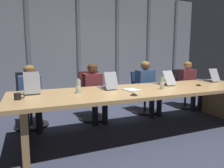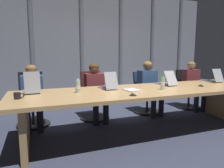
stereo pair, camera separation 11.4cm
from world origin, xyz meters
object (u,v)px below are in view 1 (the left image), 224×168
object	(u,v)px
office_chair_left_mid	(92,101)
water_bottle_primary	(78,87)
laptop_center	(164,82)
coffee_mug_near	(18,96)
person_center	(147,84)
office_chair_right_mid	(184,93)
water_bottle_secondary	(162,83)
spiral_notepad	(133,90)
person_right_mid	(189,82)
laptop_left_end	(31,89)
laptop_left_mid	(108,85)
person_left_mid	(94,88)
person_left_end	(31,93)
conference_mic_left_side	(199,85)
conference_mic_middle	(134,94)
office_chair_center	(144,97)
laptop_right_mid	(209,79)
office_chair_left_end	(30,106)

from	to	relation	value
office_chair_left_mid	water_bottle_primary	distance (m)	1.22
laptop_center	coffee_mug_near	world-z (taller)	laptop_center
person_center	office_chair_right_mid	bearing A→B (deg)	92.91
office_chair_left_mid	water_bottle_primary	world-z (taller)	office_chair_left_mid
water_bottle_secondary	spiral_notepad	distance (m)	0.52
person_right_mid	person_center	bearing A→B (deg)	-84.50
laptop_left_end	spiral_notepad	world-z (taller)	laptop_left_end
laptop_left_mid	person_left_mid	bearing A→B (deg)	-1.67
person_left_end	person_center	xyz separation A→B (m)	(2.40, 0.01, 0.03)
conference_mic_left_side	office_chair_left_mid	bearing A→B (deg)	145.48
office_chair_right_mid	conference_mic_middle	xyz separation A→B (m)	(-2.27, -1.47, 0.40)
laptop_left_mid	spiral_notepad	bearing A→B (deg)	-140.46
office_chair_center	spiral_notepad	world-z (taller)	office_chair_center
office_chair_left_mid	person_left_end	world-z (taller)	person_left_end
water_bottle_primary	office_chair_left_mid	bearing A→B (deg)	62.23
water_bottle_primary	spiral_notepad	bearing A→B (deg)	-8.87
office_chair_left_mid	laptop_left_end	bearing A→B (deg)	-61.19
laptop_center	office_chair_left_mid	bearing A→B (deg)	51.76
spiral_notepad	conference_mic_middle	bearing A→B (deg)	-125.31
office_chair_right_mid	person_left_mid	xyz separation A→B (m)	(-2.43, -0.16, 0.30)
water_bottle_primary	conference_mic_middle	bearing A→B (deg)	-35.41
laptop_right_mid	office_chair_left_end	bearing A→B (deg)	74.72
office_chair_left_mid	laptop_center	bearing A→B (deg)	52.70
water_bottle_primary	person_left_end	bearing A→B (deg)	127.97
office_chair_left_end	person_center	distance (m)	2.43
water_bottle_secondary	conference_mic_left_side	distance (m)	0.87
laptop_left_end	office_chair_right_mid	bearing A→B (deg)	-83.84
person_center	water_bottle_secondary	size ratio (longest dim) A/B	4.94
office_chair_left_end	conference_mic_left_side	world-z (taller)	office_chair_left_end
office_chair_right_mid	person_right_mid	xyz separation A→B (m)	(0.00, -0.16, 0.30)
office_chair_left_end	conference_mic_left_side	size ratio (longest dim) A/B	8.96
office_chair_center	office_chair_right_mid	world-z (taller)	office_chair_right_mid
laptop_left_end	conference_mic_left_side	bearing A→B (deg)	-103.69
water_bottle_primary	conference_mic_left_side	xyz separation A→B (m)	(2.20, -0.16, -0.08)
person_left_mid	laptop_left_end	bearing A→B (deg)	-65.60
conference_mic_left_side	laptop_center	bearing A→B (deg)	142.66
laptop_right_mid	water_bottle_secondary	world-z (taller)	laptop_right_mid
person_left_mid	water_bottle_primary	xyz separation A→B (m)	(-0.52, -0.83, 0.18)
person_left_mid	spiral_notepad	xyz separation A→B (m)	(0.33, -0.96, 0.10)
person_center	water_bottle_primary	bearing A→B (deg)	-68.80
laptop_left_end	conference_mic_left_side	world-z (taller)	laptop_left_end
laptop_left_mid	conference_mic_left_side	xyz separation A→B (m)	(1.66, -0.35, -0.04)
laptop_right_mid	person_left_end	xyz separation A→B (m)	(-3.55, 0.59, -0.15)
person_left_end	conference_mic_left_side	size ratio (longest dim) A/B	10.27
office_chair_right_mid	conference_mic_middle	world-z (taller)	office_chair_right_mid
laptop_left_end	laptop_right_mid	bearing A→B (deg)	-95.69
person_center	conference_mic_middle	distance (m)	1.70
office_chair_left_end	office_chair_left_mid	xyz separation A→B (m)	(1.19, -0.00, -0.01)
coffee_mug_near	person_left_mid	bearing A→B (deg)	36.52
office_chair_left_mid	water_bottle_secondary	bearing A→B (deg)	29.85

